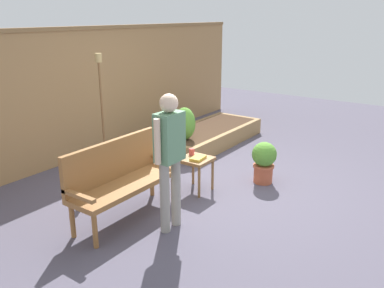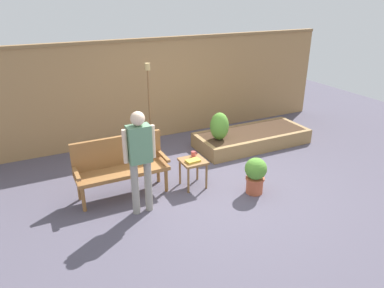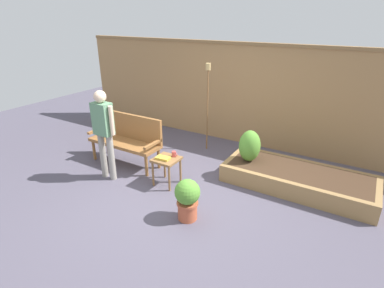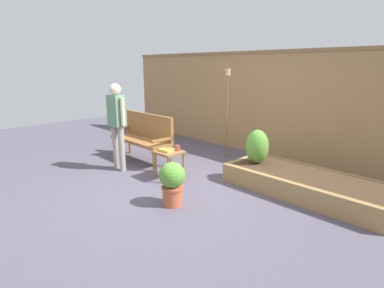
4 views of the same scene
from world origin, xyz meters
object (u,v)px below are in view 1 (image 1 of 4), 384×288
at_px(potted_boxwood, 264,160).
at_px(garden_bench, 120,174).
at_px(side_table, 196,164).
at_px(cup_on_table, 192,152).
at_px(shrub_near_bench, 185,124).
at_px(tiki_torch, 101,92).
at_px(person_by_bench, 170,151).
at_px(book_on_table, 198,158).

bearing_deg(potted_boxwood, garden_bench, 153.93).
height_order(side_table, cup_on_table, cup_on_table).
relative_size(cup_on_table, potted_boxwood, 0.18).
distance_m(garden_bench, cup_on_table, 1.21).
distance_m(side_table, cup_on_table, 0.19).
distance_m(side_table, potted_boxwood, 1.02).
bearing_deg(shrub_near_bench, cup_on_table, -139.31).
distance_m(tiki_torch, person_by_bench, 2.20).
bearing_deg(cup_on_table, book_on_table, -119.58).
xyz_separation_m(book_on_table, potted_boxwood, (0.83, -0.58, -0.16)).
distance_m(potted_boxwood, shrub_near_bench, 1.65).
relative_size(potted_boxwood, person_by_bench, 0.39).
xyz_separation_m(cup_on_table, tiki_torch, (-0.21, 1.53, 0.70)).
height_order(potted_boxwood, tiki_torch, tiki_torch).
relative_size(shrub_near_bench, tiki_torch, 0.31).
xyz_separation_m(side_table, person_by_bench, (-1.01, -0.35, 0.54)).
xyz_separation_m(potted_boxwood, tiki_torch, (-0.94, 2.28, 0.88)).
xyz_separation_m(garden_bench, person_by_bench, (0.12, -0.66, 0.39)).
bearing_deg(person_by_bench, book_on_table, 16.82).
height_order(book_on_table, shrub_near_bench, shrub_near_bench).
xyz_separation_m(potted_boxwood, shrub_near_bench, (0.26, 1.61, 0.24)).
distance_m(book_on_table, tiki_torch, 1.86).
relative_size(cup_on_table, book_on_table, 0.47).
bearing_deg(person_by_bench, tiki_torch, 66.54).
relative_size(garden_bench, side_table, 3.00).
height_order(shrub_near_bench, person_by_bench, person_by_bench).
bearing_deg(garden_bench, potted_boxwood, -26.07).
height_order(cup_on_table, potted_boxwood, potted_boxwood).
relative_size(side_table, shrub_near_bench, 0.86).
distance_m(cup_on_table, book_on_table, 0.21).
height_order(garden_bench, cup_on_table, garden_bench).
bearing_deg(person_by_bench, shrub_near_bench, 32.67).
distance_m(book_on_table, person_by_bench, 1.11).
xyz_separation_m(side_table, book_on_table, (-0.03, -0.05, 0.10)).
bearing_deg(potted_boxwood, side_table, 141.72).
distance_m(garden_bench, potted_boxwood, 2.16).
height_order(potted_boxwood, person_by_bench, person_by_bench).
relative_size(garden_bench, shrub_near_bench, 2.59).
relative_size(book_on_table, person_by_bench, 0.15).
height_order(garden_bench, shrub_near_bench, garden_bench).
xyz_separation_m(cup_on_table, potted_boxwood, (0.73, -0.76, -0.19)).
bearing_deg(person_by_bench, side_table, 19.15).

